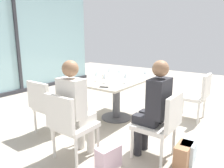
# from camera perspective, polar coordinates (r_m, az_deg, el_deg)

# --- Properties ---
(ground_plane) EXTENTS (12.00, 12.00, 0.00)m
(ground_plane) POSITION_cam_1_polar(r_m,az_deg,el_deg) (4.15, 1.13, -8.97)
(ground_plane) COLOR #A89E8E
(window_wall_backdrop) EXTENTS (5.13, 0.10, 2.70)m
(window_wall_backdrop) POSITION_cam_1_polar(r_m,az_deg,el_deg) (6.26, -23.89, 8.79)
(window_wall_backdrop) COLOR #8FB7BC
(window_wall_backdrop) RESTS_ON ground_plane
(dining_table_main) EXTENTS (1.31, 0.86, 0.73)m
(dining_table_main) POSITION_cam_1_polar(r_m,az_deg,el_deg) (3.97, 1.17, -1.65)
(dining_table_main) COLOR #BCB29E
(dining_table_main) RESTS_ON ground_plane
(chair_front_left) EXTENTS (0.46, 0.50, 0.87)m
(chair_front_left) POSITION_cam_1_polar(r_m,az_deg,el_deg) (2.76, 13.03, -9.83)
(chair_front_left) COLOR silver
(chair_front_left) RESTS_ON ground_plane
(chair_side_end) EXTENTS (0.50, 0.46, 0.87)m
(chair_side_end) POSITION_cam_1_polar(r_m,az_deg,el_deg) (2.73, -11.20, -10.00)
(chair_side_end) COLOR silver
(chair_side_end) RESTS_ON ground_plane
(chair_front_right) EXTENTS (0.46, 0.50, 0.87)m
(chair_front_right) POSITION_cam_1_polar(r_m,az_deg,el_deg) (4.20, 21.64, -2.48)
(chair_front_right) COLOR silver
(chair_front_right) RESTS_ON ground_plane
(chair_far_left) EXTENTS (0.50, 0.46, 0.87)m
(chair_far_left) POSITION_cam_1_polar(r_m,az_deg,el_deg) (3.49, -16.85, -5.15)
(chair_far_left) COLOR silver
(chair_far_left) RESTS_ON ground_plane
(person_front_left) EXTENTS (0.34, 0.39, 1.26)m
(person_front_left) POSITION_cam_1_polar(r_m,az_deg,el_deg) (2.73, 11.13, -5.44)
(person_front_left) COLOR #28282D
(person_front_left) RESTS_ON ground_plane
(person_side_end) EXTENTS (0.39, 0.34, 1.26)m
(person_side_end) POSITION_cam_1_polar(r_m,az_deg,el_deg) (2.73, -9.70, -5.38)
(person_side_end) COLOR silver
(person_side_end) RESTS_ON ground_plane
(wine_glass_0) EXTENTS (0.07, 0.07, 0.18)m
(wine_glass_0) POSITION_cam_1_polar(r_m,az_deg,el_deg) (3.88, -4.16, 2.74)
(wine_glass_0) COLOR silver
(wine_glass_0) RESTS_ON dining_table_main
(wine_glass_1) EXTENTS (0.07, 0.07, 0.18)m
(wine_glass_1) POSITION_cam_1_polar(r_m,az_deg,el_deg) (3.68, 3.58, 2.18)
(wine_glass_1) COLOR silver
(wine_glass_1) RESTS_ON dining_table_main
(wine_glass_2) EXTENTS (0.07, 0.07, 0.18)m
(wine_glass_2) POSITION_cam_1_polar(r_m,az_deg,el_deg) (4.16, 1.92, 3.47)
(wine_glass_2) COLOR silver
(wine_glass_2) RESTS_ON dining_table_main
(wine_glass_3) EXTENTS (0.07, 0.07, 0.18)m
(wine_glass_3) POSITION_cam_1_polar(r_m,az_deg,el_deg) (4.13, 8.81, 3.23)
(wine_glass_3) COLOR silver
(wine_glass_3) RESTS_ON dining_table_main
(wine_glass_4) EXTENTS (0.07, 0.07, 0.18)m
(wine_glass_4) POSITION_cam_1_polar(r_m,az_deg,el_deg) (3.69, -1.89, 2.23)
(wine_glass_4) COLOR silver
(wine_glass_4) RESTS_ON dining_table_main
(wine_glass_5) EXTENTS (0.07, 0.07, 0.18)m
(wine_glass_5) POSITION_cam_1_polar(r_m,az_deg,el_deg) (4.33, -0.72, 3.83)
(wine_glass_5) COLOR silver
(wine_glass_5) RESTS_ON dining_table_main
(coffee_cup) EXTENTS (0.08, 0.08, 0.09)m
(coffee_cup) POSITION_cam_1_polar(r_m,az_deg,el_deg) (4.08, -2.15, 2.03)
(coffee_cup) COLOR white
(coffee_cup) RESTS_ON dining_table_main
(cell_phone_on_table) EXTENTS (0.12, 0.16, 0.01)m
(cell_phone_on_table) POSITION_cam_1_polar(r_m,az_deg,el_deg) (3.42, -2.15, -0.82)
(cell_phone_on_table) COLOR black
(cell_phone_on_table) RESTS_ON dining_table_main
(handbag_0) EXTENTS (0.31, 0.19, 0.28)m
(handbag_0) POSITION_cam_1_polar(r_m,az_deg,el_deg) (2.94, 19.65, -16.55)
(handbag_0) COLOR silver
(handbag_0) RESTS_ON ground_plane
(handbag_1) EXTENTS (0.32, 0.21, 0.28)m
(handbag_1) POSITION_cam_1_polar(r_m,az_deg,el_deg) (2.66, -0.93, -18.98)
(handbag_1) COLOR beige
(handbag_1) RESTS_ON ground_plane
(handbag_2) EXTENTS (0.31, 0.17, 0.28)m
(handbag_2) POSITION_cam_1_polar(r_m,az_deg,el_deg) (2.84, 18.42, -17.53)
(handbag_2) COLOR #A3704C
(handbag_2) RESTS_ON ground_plane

